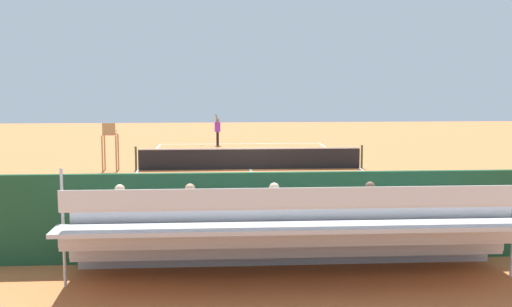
# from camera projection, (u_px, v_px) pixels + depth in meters

# --- Properties ---
(ground_plane) EXTENTS (60.00, 60.00, 0.00)m
(ground_plane) POSITION_uv_depth(u_px,v_px,m) (250.00, 169.00, 27.65)
(ground_plane) COLOR #C66B38
(court_line_markings) EXTENTS (10.10, 22.20, 0.01)m
(court_line_markings) POSITION_uv_depth(u_px,v_px,m) (250.00, 169.00, 27.69)
(court_line_markings) COLOR white
(court_line_markings) RESTS_ON ground
(tennis_net) EXTENTS (10.30, 0.10, 1.07)m
(tennis_net) POSITION_uv_depth(u_px,v_px,m) (250.00, 158.00, 27.59)
(tennis_net) COLOR black
(tennis_net) RESTS_ON ground
(backdrop_wall) EXTENTS (18.00, 0.16, 2.00)m
(backdrop_wall) POSITION_uv_depth(u_px,v_px,m) (285.00, 216.00, 13.66)
(backdrop_wall) COLOR #1E4C2D
(backdrop_wall) RESTS_ON ground
(bleacher_stand) EXTENTS (9.06, 2.40, 2.35)m
(bleacher_stand) POSITION_uv_depth(u_px,v_px,m) (290.00, 234.00, 12.38)
(bleacher_stand) COLOR #B2B2B7
(bleacher_stand) RESTS_ON ground
(umpire_chair) EXTENTS (0.67, 0.67, 2.14)m
(umpire_chair) POSITION_uv_depth(u_px,v_px,m) (110.00, 141.00, 26.95)
(umpire_chair) COLOR #A88456
(umpire_chair) RESTS_ON ground
(courtside_bench) EXTENTS (1.80, 0.40, 0.93)m
(courtside_bench) POSITION_uv_depth(u_px,v_px,m) (377.00, 226.00, 14.59)
(courtside_bench) COLOR #234C2D
(courtside_bench) RESTS_ON ground
(equipment_bag) EXTENTS (0.90, 0.36, 0.36)m
(equipment_bag) POSITION_uv_depth(u_px,v_px,m) (306.00, 244.00, 14.39)
(equipment_bag) COLOR black
(equipment_bag) RESTS_ON ground
(tennis_player) EXTENTS (0.40, 0.55, 1.93)m
(tennis_player) POSITION_uv_depth(u_px,v_px,m) (218.00, 129.00, 37.40)
(tennis_player) COLOR black
(tennis_player) RESTS_ON ground
(tennis_racket) EXTENTS (0.32, 0.57, 0.03)m
(tennis_racket) POSITION_uv_depth(u_px,v_px,m) (201.00, 145.00, 37.77)
(tennis_racket) COLOR black
(tennis_racket) RESTS_ON ground
(tennis_ball_near) EXTENTS (0.07, 0.07, 0.07)m
(tennis_ball_near) POSITION_uv_depth(u_px,v_px,m) (184.00, 149.00, 35.17)
(tennis_ball_near) COLOR #CCDB33
(tennis_ball_near) RESTS_ON ground
(tennis_ball_far) EXTENTS (0.07, 0.07, 0.07)m
(tennis_ball_far) POSITION_uv_depth(u_px,v_px,m) (258.00, 152.00, 34.05)
(tennis_ball_far) COLOR #CCDB33
(tennis_ball_far) RESTS_ON ground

